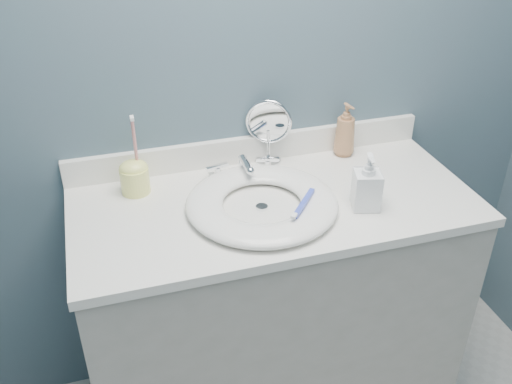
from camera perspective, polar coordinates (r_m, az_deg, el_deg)
name	(u,v)px	position (r m, az deg, el deg)	size (l,w,h in m)	color
back_wall	(249,69)	(1.82, -0.74, 12.21)	(2.20, 0.02, 2.40)	#465E69
vanity_cabinet	(272,312)	(2.01, 1.65, -11.86)	(1.20, 0.55, 0.85)	#B2ABA2
countertop	(275,205)	(1.73, 1.87, -1.27)	(1.22, 0.57, 0.03)	white
backsplash	(250,149)	(1.92, -0.58, 4.33)	(1.22, 0.02, 0.09)	white
basin	(262,203)	(1.68, 0.59, -1.10)	(0.45, 0.45, 0.04)	white
drain	(262,207)	(1.69, 0.59, -1.53)	(0.04, 0.04, 0.01)	silver
faucet	(244,169)	(1.84, -1.24, 2.32)	(0.25, 0.13, 0.07)	silver
makeup_mirror	(268,129)	(1.88, 1.25, 6.33)	(0.14, 0.09, 0.23)	silver
soap_bottle_amber	(345,130)	(1.97, 8.92, 6.17)	(0.07, 0.07, 0.19)	#A8744C
soap_bottle_clear	(367,182)	(1.68, 11.09, 1.03)	(0.08, 0.08, 0.17)	white
toothbrush_holder	(135,175)	(1.78, -12.06, 1.63)	(0.09, 0.09, 0.25)	#FAFB7D
toothbrush_lying	(303,204)	(1.63, 4.73, -1.22)	(0.12, 0.14, 0.02)	blue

